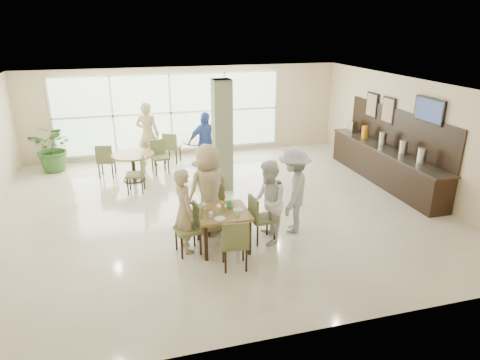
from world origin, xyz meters
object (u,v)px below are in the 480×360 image
object	(u,v)px
teen_right	(268,202)
round_table_right	(201,145)
buffet_counter	(385,162)
round_table_left	(133,160)
adult_a	(205,143)
adult_b	(225,131)
main_table	(223,216)
adult_standing	(148,134)
potted_plant	(54,148)
teen_far	(209,189)
teen_standing	(294,190)
teen_left	(184,211)

from	to	relation	value
teen_right	round_table_right	bearing A→B (deg)	-167.22
buffet_counter	teen_right	xyz separation A→B (m)	(-4.11, -2.34, 0.28)
round_table_left	round_table_right	bearing A→B (deg)	24.43
round_table_left	adult_a	bearing A→B (deg)	3.80
round_table_right	round_table_left	bearing A→B (deg)	-155.57
buffet_counter	adult_b	bearing A→B (deg)	141.16
main_table	adult_standing	xyz separation A→B (m)	(-0.99, 5.51, 0.30)
adult_a	adult_standing	world-z (taller)	adult_standing
round_table_right	teen_right	size ratio (longest dim) A/B	0.68
main_table	potted_plant	world-z (taller)	potted_plant
teen_far	teen_right	world-z (taller)	teen_far
adult_a	potted_plant	bearing A→B (deg)	150.80
adult_b	potted_plant	bearing A→B (deg)	-91.81
round_table_right	teen_standing	distance (m)	4.99
teen_far	adult_a	world-z (taller)	teen_far
teen_far	adult_standing	distance (m)	4.85
buffet_counter	teen_standing	distance (m)	4.02
potted_plant	teen_left	distance (m)	6.32
main_table	round_table_right	distance (m)	5.22
teen_far	teen_right	distance (m)	1.26
round_table_right	buffet_counter	world-z (taller)	buffet_counter
teen_left	adult_standing	distance (m)	5.44
teen_far	adult_standing	world-z (taller)	adult_standing
potted_plant	teen_right	world-z (taller)	teen_right
main_table	teen_left	world-z (taller)	teen_left
round_table_left	adult_b	size ratio (longest dim) A/B	0.62
teen_far	adult_b	bearing A→B (deg)	-125.52
potted_plant	teen_left	world-z (taller)	teen_left
teen_left	buffet_counter	bearing A→B (deg)	-81.29
teen_left	teen_right	xyz separation A→B (m)	(1.60, -0.09, 0.02)
teen_right	adult_a	distance (m)	4.42
round_table_left	teen_standing	xyz separation A→B (m)	(3.04, -3.95, 0.30)
potted_plant	adult_b	xyz separation A→B (m)	(4.95, -0.37, 0.25)
teen_far	main_table	bearing A→B (deg)	80.37
adult_a	adult_b	size ratio (longest dim) A/B	0.93
teen_standing	adult_standing	xyz separation A→B (m)	(-2.54, 5.20, 0.07)
round_table_left	teen_left	distance (m)	4.26
buffet_counter	adult_a	xyz separation A→B (m)	(-4.49, 2.06, 0.32)
adult_a	adult_b	bearing A→B (deg)	36.95
main_table	adult_a	size ratio (longest dim) A/B	0.55
adult_standing	potted_plant	bearing A→B (deg)	20.13
round_table_right	teen_left	distance (m)	5.27
adult_b	adult_standing	xyz separation A→B (m)	(-2.30, 0.20, 0.02)
round_table_left	main_table	bearing A→B (deg)	-70.73
buffet_counter	teen_standing	world-z (taller)	buffet_counter
buffet_counter	main_table	bearing A→B (deg)	-155.00
adult_b	round_table_right	bearing A→B (deg)	-78.73
round_table_left	adult_b	world-z (taller)	adult_b
main_table	round_table_left	world-z (taller)	same
round_table_left	potted_plant	xyz separation A→B (m)	(-2.14, 1.41, 0.10)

